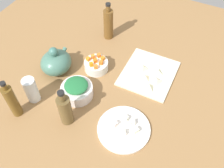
{
  "coord_description": "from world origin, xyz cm",
  "views": [
    {
      "loc": [
        -66.63,
        -33.41,
        100.36
      ],
      "look_at": [
        0.0,
        0.0,
        8.0
      ],
      "focal_mm": 39.84,
      "sensor_mm": 36.0,
      "label": 1
    }
  ],
  "objects": [
    {
      "name": "tofu_cube_4",
      "position": [
        -13.29,
        -16.7,
        5.3
      ],
      "size": [
        2.99,
        2.99,
        2.2
      ],
      "primitive_type": "cube",
      "rotation": [
        0.0,
        0.0,
        2.08
      ],
      "color": "silver",
      "rests_on": "plate_tofu"
    },
    {
      "name": "carrot_cube_3",
      "position": [
        9.17,
        10.84,
        9.09
      ],
      "size": [
        2.04,
        2.04,
        1.8
      ],
      "primitive_type": "cube",
      "rotation": [
        0.0,
        0.0,
        1.72
      ],
      "color": "orange",
      "rests_on": "bowl_carrots"
    },
    {
      "name": "teapot",
      "position": [
        -0.59,
        31.67,
        8.9
      ],
      "size": [
        17.87,
        15.28,
        15.43
      ],
      "color": "#477564",
      "rests_on": "tabletop"
    },
    {
      "name": "chopped_greens_mound",
      "position": [
        -9.91,
        13.68,
        10.43
      ],
      "size": [
        13.89,
        14.05,
        3.06
      ],
      "primitive_type": "ellipsoid",
      "rotation": [
        0.0,
        0.0,
        1.27
      ],
      "color": "#236F3A",
      "rests_on": "bowl_greens"
    },
    {
      "name": "bowl_greens",
      "position": [
        -9.91,
        13.68,
        5.95
      ],
      "size": [
        15.23,
        15.23,
        5.9
      ],
      "primitive_type": "cylinder",
      "color": "white",
      "rests_on": "tabletop"
    },
    {
      "name": "dumpling_4",
      "position": [
        8.9,
        -15.72,
        5.35
      ],
      "size": [
        6.34,
        6.54,
        2.69
      ],
      "primitive_type": "pyramid",
      "rotation": [
        0.0,
        0.0,
        4.15
      ],
      "color": "beige",
      "rests_on": "cutting_board"
    },
    {
      "name": "dumpling_0",
      "position": [
        13.75,
        -11.8,
        5.07
      ],
      "size": [
        5.85,
        6.13,
        2.14
      ],
      "primitive_type": "pyramid",
      "rotation": [
        0.0,
        0.0,
        1.07
      ],
      "color": "beige",
      "rests_on": "cutting_board"
    },
    {
      "name": "tabletop",
      "position": [
        0.0,
        0.0,
        1.5
      ],
      "size": [
        190.0,
        190.0,
        3.0
      ],
      "primitive_type": "cube",
      "color": "olive",
      "rests_on": "ground"
    },
    {
      "name": "bowl_carrots",
      "position": [
        9.2,
        13.82,
        5.59
      ],
      "size": [
        12.37,
        12.37,
        5.19
      ],
      "primitive_type": "cylinder",
      "color": "white",
      "rests_on": "tabletop"
    },
    {
      "name": "cutting_board",
      "position": [
        18.14,
        -12.21,
        3.5
      ],
      "size": [
        29.24,
        26.04,
        1.0
      ],
      "primitive_type": "cube",
      "rotation": [
        0.0,
        0.0,
        0.01
      ],
      "color": "silver",
      "rests_on": "tabletop"
    },
    {
      "name": "carrot_cube_7",
      "position": [
        5.45,
        11.82,
        9.09
      ],
      "size": [
        2.52,
        2.52,
        1.8
      ],
      "primitive_type": "cube",
      "rotation": [
        0.0,
        0.0,
        2.22
      ],
      "color": "orange",
      "rests_on": "bowl_carrots"
    },
    {
      "name": "tofu_cube_1",
      "position": [
        -19.81,
        -15.15,
        5.3
      ],
      "size": [
        3.04,
        3.04,
        2.2
      ],
      "primitive_type": "cube",
      "rotation": [
        0.0,
        0.0,
        0.57
      ],
      "color": "#FCE8CA",
      "rests_on": "plate_tofu"
    },
    {
      "name": "drinking_glass_0",
      "position": [
        -21.03,
        31.08,
        9.74
      ],
      "size": [
        5.91,
        5.91,
        13.48
      ],
      "primitive_type": "cylinder",
      "color": "white",
      "rests_on": "tabletop"
    },
    {
      "name": "dumpling_3",
      "position": [
        14.44,
        -17.8,
        5.08
      ],
      "size": [
        5.86,
        5.94,
        2.16
      ],
      "primitive_type": "pyramid",
      "rotation": [
        0.0,
        0.0,
        5.14
      ],
      "color": "beige",
      "rests_on": "cutting_board"
    },
    {
      "name": "carrot_cube_0",
      "position": [
        8.61,
        18.03,
        9.09
      ],
      "size": [
        2.2,
        2.2,
        1.8
      ],
      "primitive_type": "cube",
      "rotation": [
        0.0,
        0.0,
        2.89
      ],
      "color": "orange",
      "rests_on": "bowl_carrots"
    },
    {
      "name": "carrot_cube_1",
      "position": [
        13.27,
        14.28,
        9.09
      ],
      "size": [
        2.51,
        2.51,
        1.8
      ],
      "primitive_type": "cube",
      "rotation": [
        0.0,
        0.0,
        0.95
      ],
      "color": "orange",
      "rests_on": "bowl_carrots"
    },
    {
      "name": "carrot_cube_4",
      "position": [
        5.88,
        14.7,
        9.09
      ],
      "size": [
        2.54,
        2.54,
        1.8
      ],
      "primitive_type": "cube",
      "rotation": [
        0.0,
        0.0,
        0.73
      ],
      "color": "orange",
      "rests_on": "bowl_carrots"
    },
    {
      "name": "tofu_cube_0",
      "position": [
        -16.17,
        -19.47,
        5.3
      ],
      "size": [
        3.05,
        3.05,
        2.2
      ],
      "primitive_type": "cube",
      "rotation": [
        0.0,
        0.0,
        0.98
      ],
      "color": "#ECF1CA",
      "rests_on": "plate_tofu"
    },
    {
      "name": "carrot_cube_5",
      "position": [
        12.4,
        11.48,
        9.09
      ],
      "size": [
        2.26,
        2.26,
        1.8
      ],
      "primitive_type": "cube",
      "rotation": [
        0.0,
        0.0,
        2.84
      ],
      "color": "orange",
      "rests_on": "bowl_carrots"
    },
    {
      "name": "tofu_cube_3",
      "position": [
        -17.52,
        -10.04,
        5.3
      ],
      "size": [
        2.79,
        2.79,
        2.2
      ],
      "primitive_type": "cube",
      "rotation": [
        0.0,
        0.0,
        1.25
      ],
      "color": "white",
      "rests_on": "plate_tofu"
    },
    {
      "name": "dumpling_1",
      "position": [
        19.78,
        -16.69,
        5.24
      ],
      "size": [
        4.92,
        4.54,
        2.48
      ],
      "primitive_type": "pyramid",
      "rotation": [
        0.0,
        0.0,
        3.17
      ],
      "color": "beige",
      "rests_on": "cutting_board"
    },
    {
      "name": "plate_tofu",
      "position": [
        -17.1,
        -14.32,
        3.6
      ],
      "size": [
        23.35,
        23.35,
        1.2
      ],
      "primitive_type": "cylinder",
      "color": "white",
      "rests_on": "tabletop"
    },
    {
      "name": "bottle_2",
      "position": [
        -23.89,
        10.34,
        11.45
      ],
      "size": [
        5.79,
        5.79,
        20.72
      ],
      "color": "brown",
      "rests_on": "tabletop"
    },
    {
      "name": "bottle_0",
      "position": [
        35.19,
        19.96,
        12.51
      ],
      "size": [
        5.52,
        5.52,
        22.44
      ],
      "color": "brown",
      "rests_on": "tabletop"
    },
    {
      "name": "dumpling_2",
      "position": [
        19.47,
        -8.36,
        5.13
      ],
      "size": [
        5.0,
        5.2,
        2.25
      ],
      "primitive_type": "pyramid",
      "rotation": [
        0.0,
        0.0,
        5.03
      ],
      "color": "beige",
      "rests_on": "cutting_board"
    },
    {
      "name": "carrot_cube_6",
      "position": [
        11.25,
        16.67,
        9.09
      ],
      "size": [
        2.54,
        2.54,
        1.8
      ],
      "primitive_type": "cube",
      "rotation": [
        0.0,
        0.0,
        0.86
      ],
      "color": "orange",
      "rests_on": "bowl_carrots"
    },
    {
      "name": "carrot_cube_2",
      "position": [
        9.11,
        14.12,
        9.09
      ],
      "size": [
        2.54,
        2.54,
        1.8
      ],
      "primitive_type": "cube",
      "rotation": [
        0.0,
        0.0,
        0.84
      ],
      "color": "orange",
      "rests_on": "bowl_carrots"
    },
    {
      "name": "bottle_1",
      "position": [
        -30.94,
        32.83,
        12.4
      ],
      "size": [
        4.62,
        4.62,
        21.8
      ],
      "color": "brown",
      "rests_on": "tabletop"
    },
    {
      "name": "tofu_cube_2",
      "position": [
        -12.85,
        -13.1,
        5.3
      ],
      "size": [
        2.23,
        2.23,
        2.2
      ],
      "primitive_type": "cube",
      "rotation": [
        0.0,
        0.0,
        1.56
      ],
      "color": "white",
      "rests_on": "plate_tofu"
    }
  ]
}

